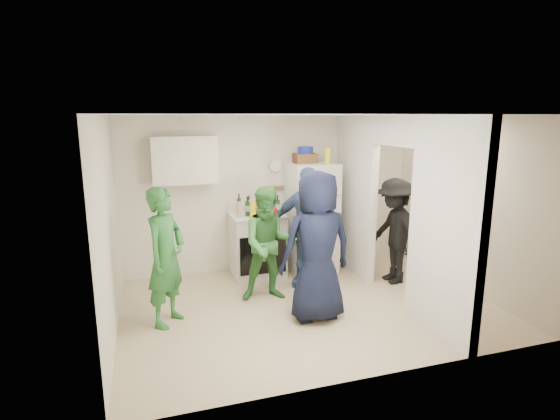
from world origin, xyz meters
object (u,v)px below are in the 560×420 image
object	(u,v)px
person_green_center	(269,244)
person_denim	(307,227)
stove	(257,245)
wicker_basket	(305,158)
person_green_left	(166,257)
fridge	(311,218)
blue_bowl	(305,150)
person_navy	(317,247)
person_nook	(394,231)
yellow_cup_stack_top	(328,155)

from	to	relation	value
person_green_center	person_denim	size ratio (longest dim) A/B	0.88
stove	wicker_basket	world-z (taller)	wicker_basket
stove	person_green_left	xyz separation A→B (m)	(-1.46, -1.30, 0.35)
person_green_left	fridge	bearing A→B (deg)	-25.32
stove	blue_bowl	bearing A→B (deg)	1.44
person_green_center	person_navy	distance (m)	0.86
wicker_basket	person_green_center	world-z (taller)	wicker_basket
person_green_center	person_nook	xyz separation A→B (m)	(1.97, 0.06, 0.01)
stove	fridge	world-z (taller)	fridge
wicker_basket	person_green_left	world-z (taller)	wicker_basket
stove	yellow_cup_stack_top	bearing A→B (deg)	-6.65
person_nook	person_denim	bearing A→B (deg)	-100.80
stove	blue_bowl	world-z (taller)	blue_bowl
stove	person_green_center	xyz separation A→B (m)	(-0.08, -0.97, 0.29)
yellow_cup_stack_top	stove	bearing A→B (deg)	173.35
wicker_basket	person_nook	bearing A→B (deg)	-40.20
stove	fridge	size ratio (longest dim) A/B	0.56
blue_bowl	person_green_left	xyz separation A→B (m)	(-2.25, -1.32, -1.12)
person_denim	person_navy	world-z (taller)	person_navy
fridge	wicker_basket	distance (m)	0.96
person_navy	stove	bearing A→B (deg)	-81.71
yellow_cup_stack_top	person_green_center	bearing A→B (deg)	-145.06
blue_bowl	person_denim	world-z (taller)	blue_bowl
stove	person_denim	distance (m)	0.95
yellow_cup_stack_top	person_nook	distance (m)	1.54
wicker_basket	person_denim	xyz separation A→B (m)	(-0.21, -0.66, -0.94)
person_green_left	person_denim	xyz separation A→B (m)	(2.04, 0.66, 0.05)
blue_bowl	person_green_center	world-z (taller)	blue_bowl
stove	person_green_center	bearing A→B (deg)	-94.74
person_green_left	person_denim	bearing A→B (deg)	-35.68
fridge	wicker_basket	size ratio (longest dim) A/B	5.02
fridge	person_denim	bearing A→B (deg)	-117.16
fridge	yellow_cup_stack_top	distance (m)	1.03
person_denim	person_navy	bearing A→B (deg)	-70.29
blue_bowl	person_nook	world-z (taller)	blue_bowl
fridge	person_navy	world-z (taller)	person_navy
fridge	blue_bowl	xyz separation A→B (m)	(-0.10, 0.05, 1.08)
person_nook	wicker_basket	bearing A→B (deg)	-129.33
fridge	person_nook	world-z (taller)	fridge
stove	person_navy	distance (m)	1.79
fridge	person_navy	bearing A→B (deg)	-109.17
fridge	person_denim	size ratio (longest dim) A/B	0.99
fridge	blue_bowl	bearing A→B (deg)	153.43
yellow_cup_stack_top	person_denim	world-z (taller)	yellow_cup_stack_top
wicker_basket	blue_bowl	size ratio (longest dim) A/B	1.46
wicker_basket	blue_bowl	bearing A→B (deg)	0.00
wicker_basket	person_green_center	bearing A→B (deg)	-131.63
blue_bowl	person_green_left	size ratio (longest dim) A/B	0.14
person_green_left	person_navy	bearing A→B (deg)	-66.85
fridge	person_green_center	bearing A→B (deg)	-136.21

